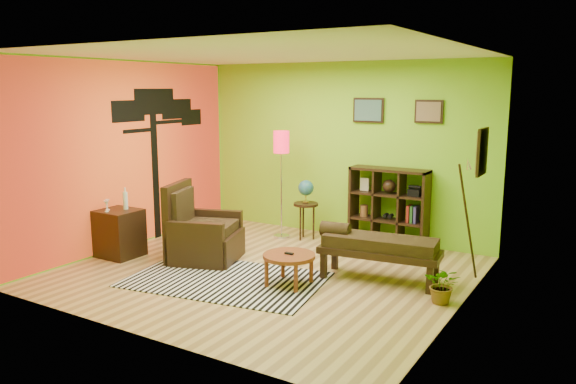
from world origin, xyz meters
The scene contains 11 objects.
ground centered at (0.00, 0.00, 0.00)m, with size 5.00×5.00×0.00m, color tan.
room_shell centered at (-0.09, 0.01, 1.80)m, with size 5.04×4.54×2.82m.
zebra_rug centered at (-0.26, -0.52, 0.01)m, with size 2.41×1.52×0.01m, color silver.
coffee_table centered at (0.52, -0.27, 0.34)m, with size 0.64×0.64×0.41m.
armchair centered at (-1.08, -0.01, 0.33)m, with size 1.13×1.12×1.09m.
side_cabinet centered at (-2.20, -0.48, 0.34)m, with size 0.57×0.52×0.99m.
floor_lamp centered at (-0.76, 1.62, 1.40)m, with size 0.26×0.26×1.72m.
globe_table centered at (-0.36, 1.71, 0.73)m, with size 0.39×0.39×0.96m.
cube_shelf centered at (0.91, 2.03, 0.60)m, with size 1.20×0.35×1.20m.
bench centered at (1.35, 0.46, 0.44)m, with size 1.56×0.72×0.70m.
potted_plant centered at (2.30, 0.12, 0.17)m, with size 0.39×0.44×0.34m, color #26661E.
Camera 1 is at (3.92, -5.90, 2.38)m, focal length 35.00 mm.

